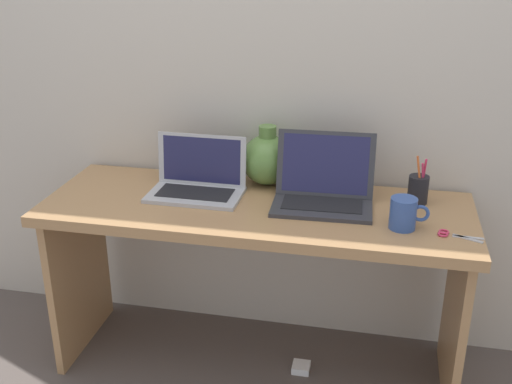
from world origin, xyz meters
name	(u,v)px	position (x,y,z in m)	size (l,w,h in m)	color
ground_plane	(256,362)	(0.00, 0.00, 0.00)	(6.00, 6.00, 0.00)	#564C47
back_wall	(273,55)	(0.00, 0.32, 1.20)	(4.40, 0.04, 2.40)	beige
desk	(256,240)	(0.00, 0.00, 0.56)	(1.58, 0.56, 0.71)	#AD7F51
laptop_left	(198,178)	(-0.24, 0.07, 0.77)	(0.35, 0.22, 0.21)	#B2B2B7
laptop_right	(324,186)	(0.24, 0.07, 0.78)	(0.37, 0.27, 0.25)	#333338
green_vase	(267,159)	(0.00, 0.22, 0.81)	(0.20, 0.20, 0.24)	#5B843D
coffee_mug	(404,213)	(0.53, -0.09, 0.76)	(0.13, 0.09, 0.11)	#335199
pen_cup	(418,189)	(0.58, 0.14, 0.76)	(0.07, 0.07, 0.19)	black
scissors	(452,235)	(0.69, -0.12, 0.71)	(0.15, 0.08, 0.01)	#B7B7BC
power_brick	(301,367)	(0.19, -0.01, 0.01)	(0.07, 0.07, 0.03)	white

